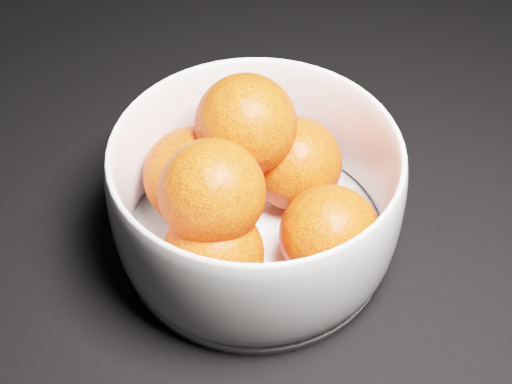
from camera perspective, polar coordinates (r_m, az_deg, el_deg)
name	(u,v)px	position (r m, az deg, el deg)	size (l,w,h in m)	color
ground	(75,72)	(0.67, -14.25, 9.29)	(3.00, 3.00, 0.00)	black
bowl	(256,197)	(0.47, 0.00, -0.39)	(0.19, 0.19, 0.09)	silver
orange_pile	(247,187)	(0.47, -0.72, 0.44)	(0.15, 0.15, 0.11)	#FF3B0B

